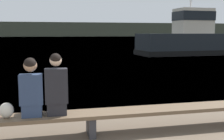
{
  "coord_description": "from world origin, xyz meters",
  "views": [
    {
      "loc": [
        -0.39,
        -1.27,
        1.84
      ],
      "look_at": [
        1.43,
        6.59,
        0.78
      ],
      "focal_mm": 45.0,
      "sensor_mm": 36.0,
      "label": 1
    }
  ],
  "objects_px": {
    "shopping_bag": "(6,110)",
    "tugboat_red": "(189,40)",
    "person_left": "(31,90)",
    "bench_main": "(91,116)",
    "person_right": "(56,88)"
  },
  "relations": [
    {
      "from": "shopping_bag",
      "to": "tugboat_red",
      "type": "bearing_deg",
      "value": 53.78
    },
    {
      "from": "person_left",
      "to": "shopping_bag",
      "type": "xyz_separation_m",
      "value": [
        -0.41,
        -0.01,
        -0.32
      ]
    },
    {
      "from": "bench_main",
      "to": "tugboat_red",
      "type": "distance_m",
      "value": 20.44
    },
    {
      "from": "shopping_bag",
      "to": "tugboat_red",
      "type": "relative_size",
      "value": 0.03
    },
    {
      "from": "bench_main",
      "to": "tugboat_red",
      "type": "height_order",
      "value": "tugboat_red"
    },
    {
      "from": "person_left",
      "to": "person_right",
      "type": "height_order",
      "value": "person_right"
    },
    {
      "from": "person_left",
      "to": "tugboat_red",
      "type": "xyz_separation_m",
      "value": [
        12.13,
        17.12,
        0.35
      ]
    },
    {
      "from": "bench_main",
      "to": "shopping_bag",
      "type": "xyz_separation_m",
      "value": [
        -1.43,
        -0.0,
        0.2
      ]
    },
    {
      "from": "bench_main",
      "to": "person_left",
      "type": "relative_size",
      "value": 7.96
    },
    {
      "from": "bench_main",
      "to": "tugboat_red",
      "type": "relative_size",
      "value": 0.92
    },
    {
      "from": "person_right",
      "to": "tugboat_red",
      "type": "xyz_separation_m",
      "value": [
        11.72,
        17.12,
        0.34
      ]
    },
    {
      "from": "shopping_bag",
      "to": "person_left",
      "type": "bearing_deg",
      "value": 1.45
    },
    {
      "from": "bench_main",
      "to": "tugboat_red",
      "type": "bearing_deg",
      "value": 57.02
    },
    {
      "from": "person_left",
      "to": "tugboat_red",
      "type": "bearing_deg",
      "value": 54.67
    },
    {
      "from": "person_left",
      "to": "shopping_bag",
      "type": "bearing_deg",
      "value": -178.55
    }
  ]
}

